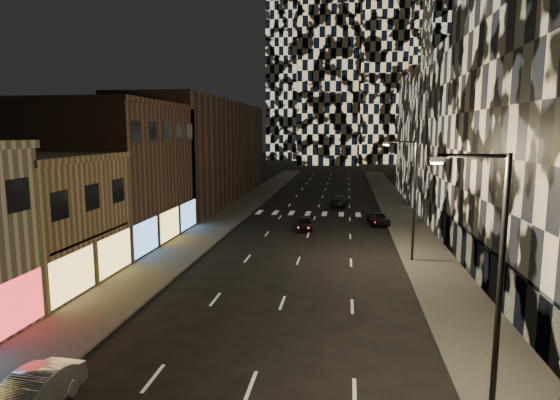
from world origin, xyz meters
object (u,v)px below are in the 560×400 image
(car_silver_parked, at_px, (30,396))
(car_dark_rightlane, at_px, (379,219))
(streetlight_near, at_px, (493,269))
(streetlight_far, at_px, (411,192))
(car_dark_oncoming, at_px, (339,200))
(car_dark_midlane, at_px, (305,223))

(car_silver_parked, bearing_deg, car_dark_rightlane, 71.47)
(streetlight_near, xyz_separation_m, car_silver_parked, (-15.55, -1.98, -4.62))
(streetlight_far, distance_m, car_dark_rightlane, 15.01)
(car_dark_oncoming, relative_size, car_dark_rightlane, 1.14)
(car_dark_midlane, xyz_separation_m, car_dark_rightlane, (7.50, 3.65, -0.06))
(streetlight_near, relative_size, car_dark_rightlane, 2.09)
(car_dark_midlane, relative_size, car_dark_oncoming, 0.78)
(car_silver_parked, height_order, car_dark_rightlane, car_silver_parked)
(streetlight_far, relative_size, car_dark_rightlane, 2.09)
(car_dark_midlane, height_order, car_dark_rightlane, car_dark_midlane)
(car_dark_midlane, bearing_deg, streetlight_near, -79.23)
(car_dark_oncoming, height_order, car_dark_rightlane, car_dark_oncoming)
(streetlight_near, bearing_deg, streetlight_far, 90.00)
(streetlight_far, distance_m, car_silver_parked, 27.32)
(streetlight_near, relative_size, car_dark_midlane, 2.34)
(car_dark_rightlane, bearing_deg, streetlight_near, -93.62)
(car_silver_parked, height_order, car_dark_oncoming, car_silver_parked)
(streetlight_far, height_order, car_silver_parked, streetlight_far)
(car_silver_parked, relative_size, car_dark_midlane, 1.15)
(streetlight_far, bearing_deg, car_dark_oncoming, 102.19)
(streetlight_near, height_order, car_silver_parked, streetlight_near)
(streetlight_near, xyz_separation_m, streetlight_far, (0.00, 20.00, 0.00))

